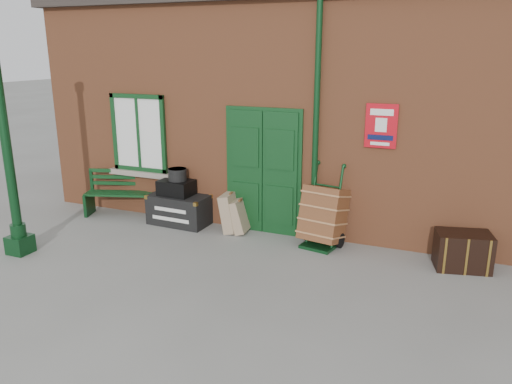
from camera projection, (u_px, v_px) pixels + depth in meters
The scene contains 11 objects.
ground at pixel (246, 264), 7.76m from camera, with size 80.00×80.00×0.00m, color gray.
station_building at pixel (313, 102), 10.27m from camera, with size 10.30×4.30×4.36m.
canopy_column at pixel (10, 170), 7.80m from camera, with size 0.34×0.34×3.61m.
bench at pixel (125, 192), 9.99m from camera, with size 1.58×0.91×0.93m.
houdini_trunk at pixel (180, 209), 9.49m from camera, with size 1.13×0.62×0.57m, color black.
strongbox at pixel (176, 188), 9.39m from camera, with size 0.62×0.45×0.28m, color black.
hatbox at pixel (177, 175), 9.32m from camera, with size 0.34×0.34×0.23m, color black.
suitcase_back at pixel (230, 212), 9.09m from camera, with size 0.20×0.49×0.69m, color #9F8668.
suitcase_front at pixel (239, 216), 9.03m from camera, with size 0.18×0.44×0.59m, color #9F8668.
porter_trolley at pixel (323, 215), 8.38m from camera, with size 0.78×0.83×1.37m.
dark_trunk at pixel (463, 251), 7.54m from camera, with size 0.79×0.51×0.57m, color black.
Camera 1 is at (2.86, -6.55, 3.23)m, focal length 35.00 mm.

